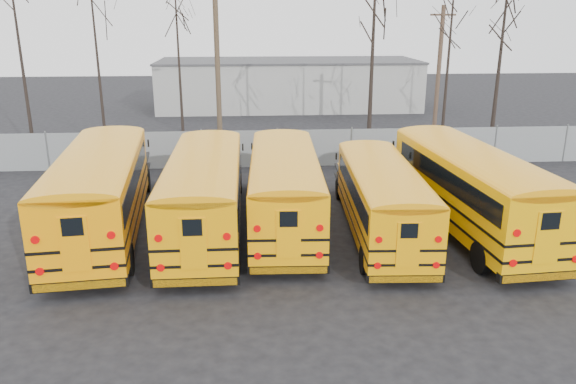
{
  "coord_description": "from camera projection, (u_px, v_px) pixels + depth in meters",
  "views": [
    {
      "loc": [
        -1.47,
        -17.29,
        7.85
      ],
      "look_at": [
        -0.1,
        2.36,
        1.6
      ],
      "focal_mm": 35.0,
      "sensor_mm": 36.0,
      "label": 1
    }
  ],
  "objects": [
    {
      "name": "ground",
      "position": [
        296.0,
        258.0,
        18.92
      ],
      "size": [
        120.0,
        120.0,
        0.0
      ],
      "primitive_type": "plane",
      "color": "black",
      "rests_on": "ground"
    },
    {
      "name": "fence",
      "position": [
        277.0,
        148.0,
        30.02
      ],
      "size": [
        40.0,
        0.04,
        2.0
      ],
      "primitive_type": "cube",
      "color": "gray",
      "rests_on": "ground"
    },
    {
      "name": "distant_building",
      "position": [
        288.0,
        85.0,
        48.87
      ],
      "size": [
        22.0,
        8.0,
        4.0
      ],
      "primitive_type": "cube",
      "color": "#9A9A95",
      "rests_on": "ground"
    },
    {
      "name": "bus_a",
      "position": [
        100.0,
        185.0,
        20.42
      ],
      "size": [
        3.88,
        11.92,
        3.28
      ],
      "rotation": [
        0.0,
        0.0,
        0.1
      ],
      "color": "black",
      "rests_on": "ground"
    },
    {
      "name": "bus_b",
      "position": [
        205.0,
        187.0,
        20.5
      ],
      "size": [
        2.6,
        11.16,
        3.12
      ],
      "rotation": [
        0.0,
        0.0,
        0.0
      ],
      "color": "black",
      "rests_on": "ground"
    },
    {
      "name": "bus_c",
      "position": [
        284.0,
        183.0,
        21.19
      ],
      "size": [
        2.88,
        10.92,
        3.03
      ],
      "rotation": [
        0.0,
        0.0,
        -0.04
      ],
      "color": "black",
      "rests_on": "ground"
    },
    {
      "name": "bus_d",
      "position": [
        381.0,
        193.0,
        20.37
      ],
      "size": [
        2.8,
        10.13,
        2.81
      ],
      "rotation": [
        0.0,
        0.0,
        -0.05
      ],
      "color": "black",
      "rests_on": "ground"
    },
    {
      "name": "bus_e",
      "position": [
        469.0,
        182.0,
        20.9
      ],
      "size": [
        3.48,
        11.67,
        3.22
      ],
      "rotation": [
        0.0,
        0.0,
        0.07
      ],
      "color": "black",
      "rests_on": "ground"
    },
    {
      "name": "utility_pole_left",
      "position": [
        218.0,
        66.0,
        32.53
      ],
      "size": [
        1.73,
        0.33,
        9.72
      ],
      "rotation": [
        0.0,
        0.0,
        0.12
      ],
      "color": "#4A3B2A",
      "rests_on": "ground"
    },
    {
      "name": "utility_pole_right",
      "position": [
        438.0,
        75.0,
        34.22
      ],
      "size": [
        1.49,
        0.34,
        8.39
      ],
      "rotation": [
        0.0,
        0.0,
        -0.15
      ],
      "color": "#4D3A2C",
      "rests_on": "ground"
    },
    {
      "name": "tree_1",
      "position": [
        21.0,
        54.0,
        30.86
      ],
      "size": [
        0.26,
        0.26,
        11.49
      ],
      "primitive_type": "cone",
      "color": "black",
      "rests_on": "ground"
    },
    {
      "name": "tree_2",
      "position": [
        97.0,
        54.0,
        31.23
      ],
      "size": [
        0.26,
        0.26,
        11.47
      ],
      "primitive_type": "cone",
      "color": "black",
      "rests_on": "ground"
    },
    {
      "name": "tree_3",
      "position": [
        179.0,
        64.0,
        30.99
      ],
      "size": [
        0.26,
        0.26,
        10.43
      ],
      "primitive_type": "cone",
      "color": "black",
      "rests_on": "ground"
    },
    {
      "name": "tree_4",
      "position": [
        372.0,
        54.0,
        31.1
      ],
      "size": [
        0.26,
        0.26,
        11.53
      ],
      "primitive_type": "cone",
      "color": "black",
      "rests_on": "ground"
    },
    {
      "name": "tree_5",
      "position": [
        448.0,
        58.0,
        31.66
      ],
      "size": [
        0.26,
        0.26,
        10.99
      ],
      "primitive_type": "cone",
      "color": "black",
      "rests_on": "ground"
    },
    {
      "name": "tree_6",
      "position": [
        500.0,
        61.0,
        31.99
      ],
      "size": [
        0.26,
        0.26,
        10.61
      ],
      "primitive_type": "cone",
      "color": "black",
      "rests_on": "ground"
    }
  ]
}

